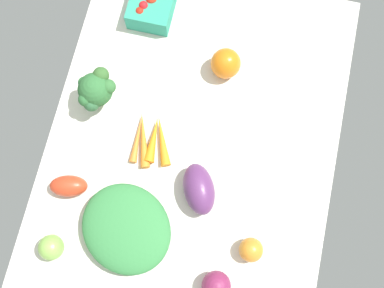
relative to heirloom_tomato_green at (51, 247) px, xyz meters
The scene contains 11 objects.
tablecloth 43.88cm from the heirloom_tomato_green, 140.15° to the left, with size 104.00×76.00×2.00cm, color silver.
heirloom_tomato_green is the anchor object (origin of this frame).
bell_pepper_orange 65.17cm from the heirloom_tomato_green, 150.57° to the left, with size 8.14×8.14×8.48cm, color orange.
berry_basket 69.30cm from the heirloom_tomato_green, behind, with size 11.84×11.84×7.67cm.
carrot_bunch 36.72cm from the heirloom_tomato_green, 152.37° to the left, with size 15.45×12.32×2.97cm.
roma_tomato 15.66cm from the heirloom_tomato_green, behind, with size 9.66×5.50×5.50cm, color red.
red_onion_near_basket 41.54cm from the heirloom_tomato_green, 90.17° to the left, with size 7.14×7.14×7.14cm, color #82264F.
broccoli_head 40.84cm from the heirloom_tomato_green, behind, with size 11.28×10.32×12.36cm.
leafy_greens_clump 18.97cm from the heirloom_tomato_green, 116.78° to the left, with size 23.76×21.00×6.59cm, color #378443.
heirloom_tomato_orange 49.23cm from the heirloom_tomato_green, 102.05° to the left, with size 6.06×6.06×6.06cm, color orange.
eggplant 39.16cm from the heirloom_tomato_green, 124.23° to the left, with size 13.23×7.79×7.79cm, color #603166.
Camera 1 is at (29.18, 6.60, 123.85)cm, focal length 44.15 mm.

